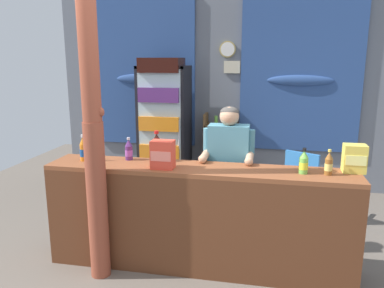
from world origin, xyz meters
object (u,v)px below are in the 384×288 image
Objects in this scene: soda_bottle_grape_soda at (129,150)px; soda_bottle_lime_soda at (304,163)px; timber_post at (93,129)px; soda_bottle_cola at (157,148)px; bottle_shelf_rack at (220,150)px; stall_counter at (196,213)px; snack_box_crackers at (163,154)px; drink_fridge at (164,120)px; plastic_lawn_chair at (305,180)px; soda_bottle_iced_tea at (329,164)px; snack_box_instant_noodle at (354,159)px; soda_bottle_orange_soda at (83,150)px; shopkeeper at (228,162)px.

soda_bottle_lime_soda reaches higher than soda_bottle_grape_soda.
timber_post reaches higher than soda_bottle_cola.
soda_bottle_grape_soda reaches higher than bottle_shelf_rack.
bottle_shelf_rack is at bearing 113.59° from soda_bottle_lime_soda.
stall_counter is 0.61m from snack_box_crackers.
soda_bottle_grape_soda is at bearing 175.12° from soda_bottle_lime_soda.
plastic_lawn_chair is at bearing -18.26° from drink_fridge.
soda_bottle_grape_soda is at bearing 72.43° from timber_post.
timber_post is 12.96× the size of soda_bottle_grape_soda.
stall_counter is at bearing -175.28° from soda_bottle_iced_tea.
soda_bottle_grape_soda is 0.90× the size of snack_box_instant_noodle.
snack_box_instant_noodle is (0.23, 0.12, 0.03)m from soda_bottle_iced_tea.
bottle_shelf_rack is 2.54m from soda_bottle_orange_soda.
snack_box_crackers reaches higher than snack_box_instant_noodle.
soda_bottle_grape_soda is 0.86× the size of soda_bottle_orange_soda.
soda_bottle_iced_tea is at bearing 8.98° from timber_post.
bottle_shelf_rack is (0.80, 0.24, -0.47)m from drink_fridge.
soda_bottle_cola is 1.77m from snack_box_instant_noodle.
plastic_lawn_chair is 3.53× the size of snack_box_instant_noodle.
soda_bottle_cola is 1.33× the size of soda_bottle_grape_soda.
bottle_shelf_rack is 2.64m from snack_box_instant_noodle.
plastic_lawn_chair is at bearing 39.42° from soda_bottle_cola.
drink_fridge is 7.73× the size of snack_box_crackers.
soda_bottle_grape_soda is 0.87× the size of snack_box_crackers.
drink_fridge is at bearing 139.14° from snack_box_instant_noodle.
snack_box_instant_noodle reaches higher than plastic_lawn_chair.
snack_box_instant_noodle is (2.22, -1.92, 0.04)m from drink_fridge.
timber_post reaches higher than snack_box_crackers.
drink_fridge is at bearing 83.20° from soda_bottle_orange_soda.
drink_fridge is at bearing 131.22° from soda_bottle_lime_soda.
soda_bottle_lime_soda is 0.45m from snack_box_instant_noodle.
soda_bottle_lime_soda reaches higher than soda_bottle_iced_tea.
snack_box_crackers reaches higher than plastic_lawn_chair.
soda_bottle_grape_soda is (-1.79, -1.26, 0.58)m from plastic_lawn_chair.
soda_bottle_iced_tea is at bearing -0.31° from soda_bottle_orange_soda.
bottle_shelf_rack is 2.54m from soda_bottle_lime_soda.
soda_bottle_cola is 1.16× the size of snack_box_crackers.
plastic_lawn_chair is (1.16, -0.88, -0.11)m from bottle_shelf_rack.
plastic_lawn_chair is at bearing 49.01° from shopkeeper.
bottle_shelf_rack reaches higher than plastic_lawn_chair.
drink_fridge is at bearing 161.74° from plastic_lawn_chair.
snack_box_instant_noodle is (0.43, 0.12, 0.03)m from soda_bottle_lime_soda.
soda_bottle_iced_tea is (0.89, -0.42, 0.14)m from shopkeeper.
soda_bottle_orange_soda reaches higher than soda_bottle_grape_soda.
snack_box_instant_noodle is (1.77, -0.03, -0.00)m from soda_bottle_cola.
stall_counter reaches higher than plastic_lawn_chair.
soda_bottle_lime_soda is (1.35, -0.16, -0.03)m from soda_bottle_cola.
drink_fridge is 1.92m from soda_bottle_grape_soda.
soda_bottle_cola is 0.28m from soda_bottle_grape_soda.
soda_bottle_orange_soda reaches higher than snack_box_instant_noodle.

